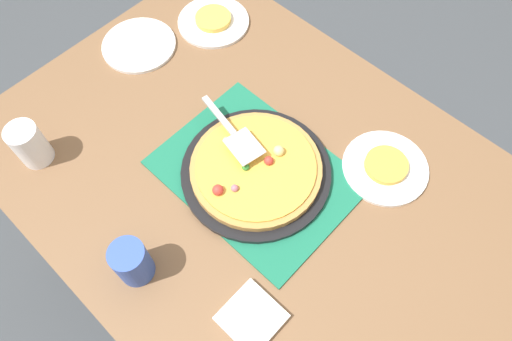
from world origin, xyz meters
TOP-DOWN VIEW (x-y plane):
  - ground_plane at (0.00, 0.00)m, footprint 8.00×8.00m
  - dining_table at (0.00, 0.00)m, footprint 1.40×1.00m
  - placemat at (0.00, 0.00)m, footprint 0.48×0.36m
  - pizza_pan at (0.00, 0.00)m, footprint 0.38×0.38m
  - pizza at (0.00, 0.00)m, footprint 0.33×0.33m
  - plate_near_left at (0.46, -0.30)m, footprint 0.22×0.22m
  - plate_far_right at (-0.23, -0.24)m, footprint 0.22×0.22m
  - plate_side at (0.56, -0.08)m, footprint 0.22×0.22m
  - served_slice_left at (0.46, -0.30)m, footprint 0.11×0.11m
  - served_slice_right at (-0.23, -0.24)m, footprint 0.11×0.11m
  - cup_near at (0.45, 0.35)m, footprint 0.08×0.08m
  - cup_far at (0.03, 0.37)m, footprint 0.08×0.08m
  - pizza_server at (0.10, -0.02)m, footprint 0.23×0.09m
  - napkin_stack at (-0.24, 0.27)m, footprint 0.12×0.12m

SIDE VIEW (x-z plane):
  - ground_plane at x=0.00m, z-range 0.00..0.00m
  - dining_table at x=0.00m, z-range 0.27..1.02m
  - placemat at x=0.00m, z-range 0.75..0.76m
  - plate_near_left at x=0.46m, z-range 0.75..0.76m
  - plate_far_right at x=-0.23m, z-range 0.75..0.76m
  - plate_side at x=0.56m, z-range 0.75..0.76m
  - napkin_stack at x=-0.24m, z-range 0.75..0.77m
  - pizza_pan at x=0.00m, z-range 0.76..0.77m
  - served_slice_left at x=0.46m, z-range 0.76..0.78m
  - served_slice_right at x=-0.23m, z-range 0.76..0.78m
  - pizza at x=0.00m, z-range 0.76..0.81m
  - cup_near at x=0.45m, z-range 0.75..0.87m
  - cup_far at x=0.03m, z-range 0.75..0.87m
  - pizza_server at x=0.10m, z-range 0.82..0.82m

